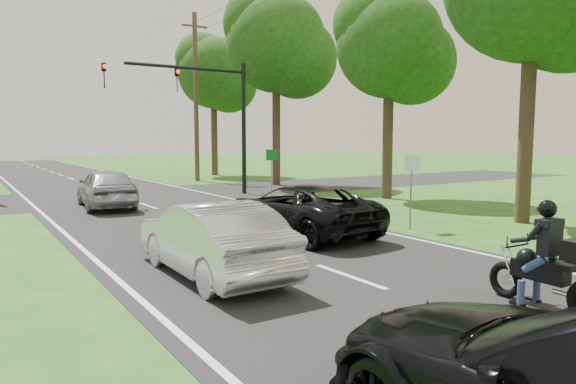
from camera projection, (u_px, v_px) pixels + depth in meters
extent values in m
plane|color=#265417|center=(349.00, 277.00, 9.56)|extent=(140.00, 140.00, 0.00)
cube|color=black|center=(166.00, 212.00, 17.93)|extent=(8.00, 100.00, 0.01)
cube|color=black|center=(121.00, 196.00, 22.95)|extent=(60.00, 7.00, 0.01)
torus|color=black|center=(506.00, 280.00, 8.29)|extent=(0.15, 0.59, 0.59)
cube|color=black|center=(540.00, 271.00, 7.77)|extent=(0.28, 0.86, 0.27)
sphere|color=black|center=(527.00, 258.00, 7.94)|extent=(0.30, 0.30, 0.30)
cube|color=black|center=(560.00, 265.00, 7.48)|extent=(0.32, 0.50, 0.09)
cylinder|color=silver|center=(576.00, 297.00, 7.45)|extent=(0.11, 0.72, 0.08)
cylinder|color=black|center=(517.00, 246.00, 8.08)|extent=(0.56, 0.05, 0.03)
cube|color=black|center=(550.00, 237.00, 7.60)|extent=(0.37, 0.21, 0.54)
sphere|color=black|center=(547.00, 209.00, 7.61)|extent=(0.27, 0.27, 0.27)
cylinder|color=navy|center=(521.00, 294.00, 7.84)|extent=(0.11, 0.11, 0.40)
cylinder|color=navy|center=(537.00, 290.00, 8.04)|extent=(0.11, 0.11, 0.40)
imported|color=black|center=(299.00, 209.00, 13.67)|extent=(2.63, 5.04, 1.36)
imported|color=silver|center=(212.00, 239.00, 9.57)|extent=(1.49, 4.24, 1.40)
imported|color=#95989C|center=(107.00, 188.00, 19.03)|extent=(2.12, 4.50, 1.49)
cylinder|color=black|center=(244.00, 129.00, 23.76)|extent=(0.20, 0.20, 6.00)
cylinder|color=black|center=(188.00, 68.00, 22.04)|extent=(5.40, 0.14, 0.14)
imported|color=black|center=(177.00, 80.00, 21.83)|extent=(0.16, 0.36, 1.00)
imported|color=black|center=(104.00, 75.00, 20.21)|extent=(0.16, 0.36, 1.00)
sphere|color=#FF0C07|center=(178.00, 72.00, 21.64)|extent=(0.16, 0.16, 0.16)
sphere|color=#FF0C07|center=(105.00, 66.00, 20.03)|extent=(0.16, 0.16, 0.16)
cylinder|color=brown|center=(196.00, 98.00, 30.78)|extent=(0.28, 0.28, 10.00)
cube|color=brown|center=(195.00, 26.00, 30.35)|extent=(1.60, 0.10, 0.10)
cylinder|color=slate|center=(411.00, 194.00, 14.49)|extent=(0.05, 0.05, 2.00)
cube|color=silver|center=(412.00, 163.00, 14.37)|extent=(0.55, 0.04, 0.45)
cylinder|color=slate|center=(272.00, 177.00, 21.29)|extent=(0.05, 0.05, 2.00)
cube|color=#0C591E|center=(272.00, 155.00, 21.18)|extent=(0.55, 0.04, 0.45)
cylinder|color=#332316|center=(527.00, 112.00, 15.46)|extent=(0.44, 0.44, 6.72)
sphere|color=#183A0F|center=(572.00, 0.00, 15.00)|extent=(4.20, 4.20, 4.20)
cylinder|color=#332316|center=(388.00, 130.00, 21.89)|extent=(0.44, 0.44, 5.88)
sphere|color=#183A0F|center=(390.00, 44.00, 21.52)|extent=(4.50, 4.50, 4.50)
sphere|color=#183A0F|center=(412.00, 62.00, 21.50)|extent=(3.60, 3.60, 3.60)
cylinder|color=#332316|center=(276.00, 122.00, 28.15)|extent=(0.44, 0.44, 7.00)
sphere|color=#183A0F|center=(276.00, 42.00, 27.71)|extent=(5.40, 5.40, 5.40)
sphere|color=#183A0F|center=(297.00, 59.00, 27.68)|extent=(4.32, 4.32, 4.32)
cylinder|color=#332316|center=(214.00, 129.00, 35.93)|extent=(0.44, 0.44, 6.44)
sphere|color=#183A0F|center=(213.00, 73.00, 35.52)|extent=(4.95, 4.95, 4.95)
sphere|color=#183A0F|center=(229.00, 84.00, 35.50)|extent=(3.96, 3.96, 3.96)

